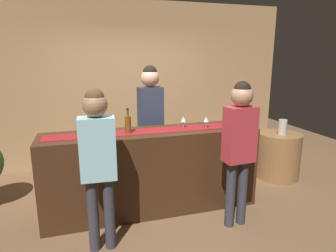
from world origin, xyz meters
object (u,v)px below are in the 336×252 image
(wine_bottle_green, at_px, (89,127))
(customer_sipping, at_px, (239,140))
(round_side_table, at_px, (278,155))
(vase_on_side_table, at_px, (283,127))
(wine_glass_near_customer, at_px, (183,120))
(wine_bottle_amber, at_px, (128,124))
(wine_glass_mid_counter, at_px, (206,120))
(bartender, at_px, (151,114))
(customer_browsing, at_px, (98,155))

(wine_bottle_green, height_order, customer_sipping, customer_sipping)
(round_side_table, relative_size, vase_on_side_table, 3.08)
(vase_on_side_table, bearing_deg, round_side_table, 78.25)
(wine_glass_near_customer, bearing_deg, wine_bottle_amber, -173.03)
(wine_bottle_green, bearing_deg, customer_sipping, -21.02)
(wine_glass_mid_counter, distance_m, customer_sipping, 0.64)
(round_side_table, bearing_deg, customer_sipping, -142.33)
(wine_bottle_green, relative_size, wine_glass_mid_counter, 2.10)
(wine_bottle_green, relative_size, round_side_table, 0.41)
(bartender, distance_m, customer_sipping, 1.42)
(wine_bottle_green, relative_size, customer_sipping, 0.18)
(wine_bottle_green, height_order, wine_glass_mid_counter, wine_bottle_green)
(wine_glass_mid_counter, relative_size, round_side_table, 0.19)
(round_side_table, height_order, vase_on_side_table, vase_on_side_table)
(customer_browsing, bearing_deg, round_side_table, 22.91)
(customer_sipping, bearing_deg, wine_bottle_green, 154.69)
(wine_bottle_green, xyz_separation_m, wine_glass_mid_counter, (1.45, 0.00, -0.01))
(wine_bottle_amber, xyz_separation_m, customer_sipping, (1.14, -0.62, -0.12))
(customer_sipping, bearing_deg, wine_glass_near_customer, 115.78)
(wine_bottle_amber, height_order, wine_glass_mid_counter, wine_bottle_amber)
(wine_glass_mid_counter, height_order, vase_on_side_table, wine_glass_mid_counter)
(customer_sipping, distance_m, round_side_table, 1.86)
(wine_glass_mid_counter, relative_size, bartender, 0.08)
(customer_sipping, xyz_separation_m, round_side_table, (1.37, 1.06, -0.67))
(customer_sipping, bearing_deg, vase_on_side_table, 32.13)
(wine_bottle_amber, height_order, vase_on_side_table, wine_bottle_amber)
(wine_glass_near_customer, relative_size, round_side_table, 0.19)
(wine_glass_near_customer, bearing_deg, round_side_table, 11.24)
(wine_glass_near_customer, distance_m, customer_browsing, 1.34)
(wine_glass_near_customer, height_order, vase_on_side_table, wine_glass_near_customer)
(bartender, bearing_deg, wine_bottle_green, 31.44)
(bartender, xyz_separation_m, vase_on_side_table, (2.08, -0.22, -0.29))
(wine_bottle_amber, xyz_separation_m, bartender, (0.42, 0.61, -0.01))
(bartender, distance_m, vase_on_side_table, 2.11)
(wine_glass_mid_counter, bearing_deg, customer_sipping, -77.85)
(wine_bottle_amber, relative_size, round_side_table, 0.41)
(wine_bottle_amber, relative_size, customer_browsing, 0.18)
(wine_glass_near_customer, xyz_separation_m, bartender, (-0.31, 0.52, -0.00))
(wine_bottle_amber, height_order, round_side_table, wine_bottle_amber)
(wine_bottle_amber, bearing_deg, customer_browsing, -122.29)
(bartender, xyz_separation_m, customer_browsing, (-0.81, -1.23, -0.13))
(wine_bottle_amber, relative_size, wine_glass_near_customer, 2.10)
(wine_glass_near_customer, distance_m, round_side_table, 1.98)
(round_side_table, xyz_separation_m, vase_on_side_table, (-0.01, -0.06, 0.49))
(wine_glass_mid_counter, bearing_deg, round_side_table, 16.53)
(round_side_table, bearing_deg, wine_glass_mid_counter, -163.47)
(customer_sipping, bearing_deg, customer_browsing, 176.01)
(wine_bottle_green, height_order, vase_on_side_table, wine_bottle_green)
(wine_bottle_green, xyz_separation_m, vase_on_side_table, (2.95, 0.39, -0.30))
(customer_browsing, relative_size, vase_on_side_table, 6.91)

